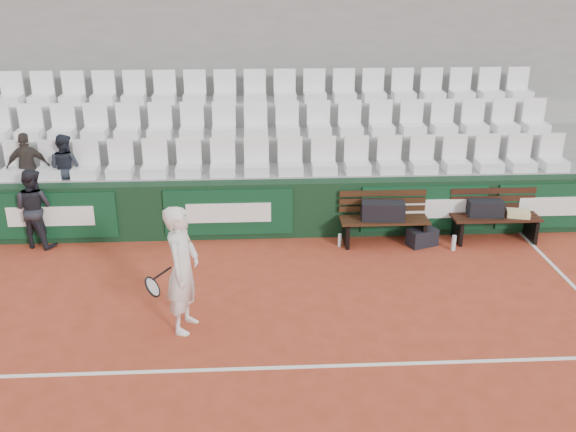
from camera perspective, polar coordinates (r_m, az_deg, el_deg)
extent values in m
plane|color=#AB3F26|center=(7.89, -4.58, -13.43)|extent=(80.00, 80.00, 0.00)
cube|color=white|center=(7.88, -4.58, -13.40)|extent=(18.00, 0.06, 0.01)
cube|color=#10311A|center=(11.20, -4.25, 0.57)|extent=(18.00, 0.30, 1.00)
cube|color=#0C381E|center=(11.57, -20.32, 0.02)|extent=(2.20, 0.04, 0.82)
cube|color=#0C381E|center=(11.04, -5.30, 0.33)|extent=(2.20, 0.04, 0.82)
cube|color=#0C381E|center=(11.42, 12.00, 0.66)|extent=(2.20, 0.04, 0.82)
cube|color=#0C381E|center=(12.26, 22.91, 0.84)|extent=(2.20, 0.04, 0.82)
cube|color=gray|center=(11.79, -4.21, 1.67)|extent=(18.00, 0.95, 1.00)
cube|color=gray|center=(12.62, -4.17, 4.11)|extent=(18.00, 0.95, 1.45)
cube|color=#9A9A97|center=(13.46, -4.15, 6.24)|extent=(18.00, 0.95, 1.90)
cube|color=gray|center=(13.80, -4.25, 11.95)|extent=(18.00, 0.30, 4.40)
cube|color=white|center=(11.37, -4.33, 5.23)|extent=(11.90, 0.44, 0.63)
cube|color=white|center=(12.17, -4.32, 8.53)|extent=(11.90, 0.44, 0.63)
cube|color=white|center=(13.01, -4.31, 11.41)|extent=(11.90, 0.44, 0.63)
cube|color=#371F10|center=(11.11, 8.50, -1.34)|extent=(1.50, 0.56, 0.45)
cube|color=#33180F|center=(11.66, 17.86, -1.05)|extent=(1.50, 0.56, 0.45)
cube|color=black|center=(10.95, 8.43, 0.46)|extent=(0.74, 0.37, 0.31)
cube|color=black|center=(11.50, 17.15, 0.66)|extent=(0.60, 0.32, 0.27)
cube|color=beige|center=(11.68, 19.77, 0.21)|extent=(0.43, 0.36, 0.10)
cube|color=black|center=(11.18, 11.84, -1.86)|extent=(0.55, 0.45, 0.29)
cylinder|color=silver|center=(10.95, 4.61, -2.15)|extent=(0.06, 0.06, 0.23)
cylinder|color=silver|center=(11.11, 14.51, -2.34)|extent=(0.07, 0.07, 0.27)
imported|color=silver|center=(8.34, -9.36, -4.70)|extent=(0.55, 0.71, 1.72)
torus|color=black|center=(8.50, -11.95, -6.18)|extent=(0.19, 0.30, 0.26)
cylinder|color=black|center=(8.40, -11.16, -5.04)|extent=(0.26, 0.03, 0.20)
imported|color=black|center=(11.53, -21.66, 0.65)|extent=(0.80, 0.70, 1.37)
imported|color=#312C27|center=(12.00, -22.38, 6.05)|extent=(0.77, 0.41, 1.24)
imported|color=#1E232D|center=(11.81, -19.43, 6.14)|extent=(0.73, 0.66, 1.21)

